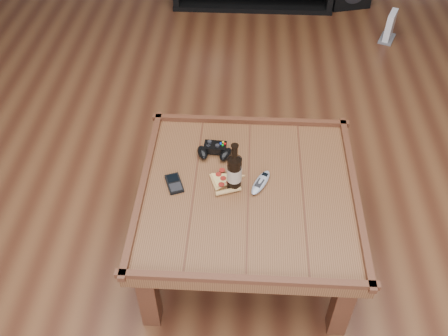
{
  "coord_description": "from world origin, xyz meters",
  "views": [
    {
      "loc": [
        -0.03,
        -1.55,
        2.14
      ],
      "look_at": [
        -0.12,
        0.07,
        0.52
      ],
      "focal_mm": 40.0,
      "sensor_mm": 36.0,
      "label": 1
    }
  ],
  "objects_px": {
    "remote_control": "(261,182)",
    "coffee_table": "(248,198)",
    "beer_bottle": "(234,171)",
    "smartphone": "(174,183)",
    "pizza_slice": "(224,181)",
    "game_controller": "(215,151)",
    "game_console": "(390,27)"
  },
  "relations": [
    {
      "from": "remote_control",
      "to": "game_console",
      "type": "bearing_deg",
      "value": 88.03
    },
    {
      "from": "remote_control",
      "to": "game_console",
      "type": "height_order",
      "value": "remote_control"
    },
    {
      "from": "coffee_table",
      "to": "remote_control",
      "type": "distance_m",
      "value": 0.1
    },
    {
      "from": "coffee_table",
      "to": "beer_bottle",
      "type": "height_order",
      "value": "beer_bottle"
    },
    {
      "from": "pizza_slice",
      "to": "game_console",
      "type": "height_order",
      "value": "pizza_slice"
    },
    {
      "from": "beer_bottle",
      "to": "game_console",
      "type": "bearing_deg",
      "value": 61.17
    },
    {
      "from": "coffee_table",
      "to": "remote_control",
      "type": "xyz_separation_m",
      "value": [
        0.06,
        0.04,
        0.07
      ]
    },
    {
      "from": "coffee_table",
      "to": "game_controller",
      "type": "distance_m",
      "value": 0.3
    },
    {
      "from": "coffee_table",
      "to": "smartphone",
      "type": "relative_size",
      "value": 7.55
    },
    {
      "from": "game_controller",
      "to": "game_console",
      "type": "bearing_deg",
      "value": 59.86
    },
    {
      "from": "game_controller",
      "to": "remote_control",
      "type": "bearing_deg",
      "value": -36.53
    },
    {
      "from": "game_controller",
      "to": "pizza_slice",
      "type": "distance_m",
      "value": 0.2
    },
    {
      "from": "game_controller",
      "to": "game_console",
      "type": "distance_m",
      "value": 2.34
    },
    {
      "from": "beer_bottle",
      "to": "coffee_table",
      "type": "bearing_deg",
      "value": -12.84
    },
    {
      "from": "beer_bottle",
      "to": "smartphone",
      "type": "xyz_separation_m",
      "value": [
        -0.28,
        -0.0,
        -0.1
      ]
    },
    {
      "from": "coffee_table",
      "to": "game_controller",
      "type": "bearing_deg",
      "value": 126.72
    },
    {
      "from": "game_controller",
      "to": "game_console",
      "type": "relative_size",
      "value": 0.81
    },
    {
      "from": "coffee_table",
      "to": "beer_bottle",
      "type": "bearing_deg",
      "value": 167.16
    },
    {
      "from": "beer_bottle",
      "to": "game_controller",
      "type": "xyz_separation_m",
      "value": [
        -0.1,
        0.21,
        -0.08
      ]
    },
    {
      "from": "smartphone",
      "to": "game_console",
      "type": "relative_size",
      "value": 0.57
    },
    {
      "from": "beer_bottle",
      "to": "pizza_slice",
      "type": "bearing_deg",
      "value": 151.35
    },
    {
      "from": "pizza_slice",
      "to": "remote_control",
      "type": "xyz_separation_m",
      "value": [
        0.17,
        -0.0,
        0.0
      ]
    },
    {
      "from": "game_controller",
      "to": "beer_bottle",
      "type": "bearing_deg",
      "value": -60.55
    },
    {
      "from": "smartphone",
      "to": "game_console",
      "type": "xyz_separation_m",
      "value": [
        1.45,
        2.14,
        -0.35
      ]
    },
    {
      "from": "pizza_slice",
      "to": "game_controller",
      "type": "bearing_deg",
      "value": 86.75
    },
    {
      "from": "coffee_table",
      "to": "game_console",
      "type": "xyz_separation_m",
      "value": [
        1.11,
        2.15,
        -0.28
      ]
    },
    {
      "from": "coffee_table",
      "to": "remote_control",
      "type": "relative_size",
      "value": 5.83
    },
    {
      "from": "remote_control",
      "to": "coffee_table",
      "type": "bearing_deg",
      "value": -120.84
    },
    {
      "from": "smartphone",
      "to": "remote_control",
      "type": "xyz_separation_m",
      "value": [
        0.4,
        0.02,
        0.0
      ]
    },
    {
      "from": "beer_bottle",
      "to": "game_controller",
      "type": "relative_size",
      "value": 1.34
    },
    {
      "from": "pizza_slice",
      "to": "coffee_table",
      "type": "bearing_deg",
      "value": -39.71
    },
    {
      "from": "game_console",
      "to": "coffee_table",
      "type": "bearing_deg",
      "value": -94.2
    }
  ]
}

